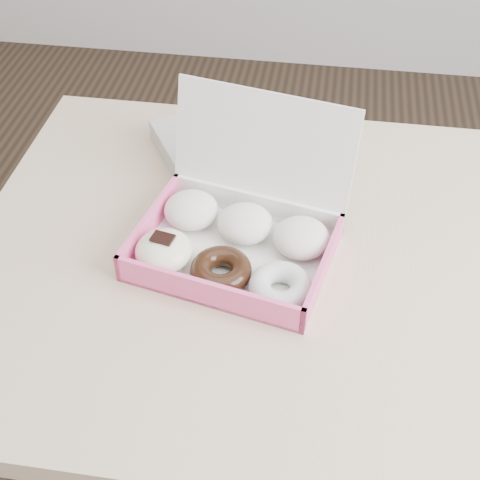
# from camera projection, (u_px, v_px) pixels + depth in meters

# --- Properties ---
(table) EXTENTS (1.20, 0.80, 0.75)m
(table) POSITION_uv_depth(u_px,v_px,m) (342.00, 295.00, 1.09)
(table) COLOR tan
(table) RESTS_ON ground
(donut_box) EXTENTS (0.34, 0.32, 0.21)m
(donut_box) POSITION_uv_depth(u_px,v_px,m) (236.00, 235.00, 1.03)
(donut_box) COLOR white
(donut_box) RESTS_ON table
(newspapers) EXTENTS (0.31, 0.30, 0.04)m
(newspapers) POSITION_uv_depth(u_px,v_px,m) (229.00, 142.00, 1.23)
(newspapers) COLOR beige
(newspapers) RESTS_ON table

